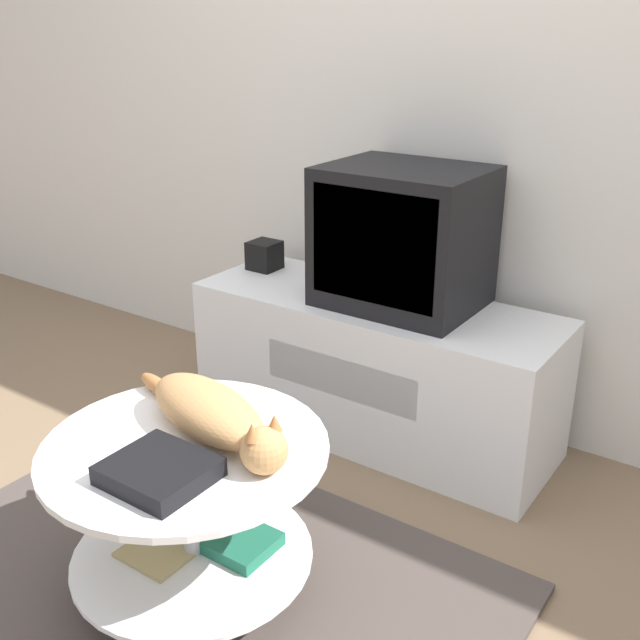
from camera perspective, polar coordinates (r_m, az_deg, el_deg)
The scene contains 9 objects.
ground_plane at distance 2.04m, azimuth -11.02°, elevation -20.38°, with size 12.00×12.00×0.00m, color #7F664C.
wall_back at distance 2.60m, azimuth 9.25°, elevation 20.33°, with size 8.00×0.05×2.60m.
rug at distance 2.04m, azimuth -11.04°, elevation -20.17°, with size 1.54×1.18×0.02m.
tv_stand at distance 2.60m, azimuth 4.11°, elevation -3.59°, with size 1.26×0.44×0.49m.
tv at distance 2.43m, azimuth 6.37°, elevation 6.30°, with size 0.50×0.40×0.45m.
speaker at distance 2.81m, azimuth -4.25°, elevation 4.94°, with size 0.11×0.11×0.11m.
coffee_table at distance 1.88m, azimuth -9.76°, elevation -13.46°, with size 0.68×0.68×0.42m.
dvd_box at distance 1.67m, azimuth -12.16°, elevation -11.19°, with size 0.22×0.20×0.04m.
cat at distance 1.79m, azimuth -8.14°, elevation -7.10°, with size 0.60×0.27×0.13m.
Camera 1 is at (1.14, -1.00, 1.37)m, focal length 42.00 mm.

